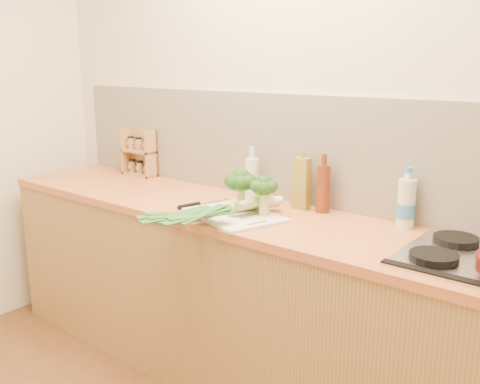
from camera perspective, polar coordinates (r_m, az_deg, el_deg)
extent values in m
plane|color=beige|center=(2.67, 5.85, 7.36)|extent=(3.50, 0.00, 3.50)
cube|color=silver|center=(2.68, 5.67, 4.58)|extent=(3.20, 0.02, 0.54)
cube|color=#A38044|center=(2.67, 1.77, -12.05)|extent=(3.20, 0.60, 0.86)
cube|color=#D07C3D|center=(2.51, 1.85, -2.76)|extent=(3.20, 0.62, 0.04)
cube|color=black|center=(1.87, 23.15, -8.73)|extent=(0.58, 0.04, 0.01)
cylinder|color=black|center=(2.01, 19.96, -6.55)|extent=(0.17, 0.17, 0.03)
cylinder|color=black|center=(2.23, 22.04, -4.77)|extent=(0.17, 0.17, 0.03)
cube|color=white|center=(2.46, -0.59, -2.47)|extent=(0.51, 0.44, 0.01)
cylinder|color=#A7C171|center=(2.58, 0.06, -0.64)|extent=(0.04, 0.04, 0.08)
sphere|color=#183B10|center=(2.55, 0.06, 1.52)|extent=(0.10, 0.10, 0.10)
sphere|color=#183B10|center=(2.53, 0.83, 1.03)|extent=(0.07, 0.07, 0.07)
sphere|color=#183B10|center=(2.57, 1.02, 1.21)|extent=(0.07, 0.07, 0.07)
sphere|color=#183B10|center=(2.60, 0.49, 1.36)|extent=(0.07, 0.07, 0.07)
sphere|color=#183B10|center=(2.60, -0.35, 1.36)|extent=(0.07, 0.07, 0.07)
sphere|color=#183B10|center=(2.57, -0.89, 1.22)|extent=(0.07, 0.07, 0.07)
sphere|color=#183B10|center=(2.53, -0.72, 1.04)|extent=(0.07, 0.07, 0.07)
sphere|color=#183B10|center=(2.52, 0.06, 0.95)|extent=(0.07, 0.07, 0.07)
cylinder|color=#A7C171|center=(2.43, 2.55, -1.32)|extent=(0.05, 0.05, 0.10)
sphere|color=#183B10|center=(2.41, 2.57, 0.90)|extent=(0.08, 0.08, 0.08)
sphere|color=#183B10|center=(2.39, 3.25, 0.48)|extent=(0.06, 0.06, 0.06)
sphere|color=#183B10|center=(2.42, 3.38, 0.65)|extent=(0.06, 0.06, 0.06)
sphere|color=#183B10|center=(2.44, 2.90, 0.77)|extent=(0.06, 0.06, 0.06)
sphere|color=#183B10|center=(2.44, 2.18, 0.78)|extent=(0.06, 0.06, 0.06)
sphere|color=#183B10|center=(2.42, 1.75, 0.65)|extent=(0.06, 0.06, 0.06)
sphere|color=#183B10|center=(2.39, 1.92, 0.49)|extent=(0.06, 0.06, 0.06)
sphere|color=#183B10|center=(2.38, 2.60, 0.41)|extent=(0.06, 0.06, 0.06)
cylinder|color=white|center=(2.54, 2.92, -1.29)|extent=(0.09, 0.13, 0.04)
cylinder|color=#80A150|center=(2.49, 0.19, -1.60)|extent=(0.11, 0.15, 0.04)
cube|color=#204E1C|center=(2.39, -6.48, -2.32)|extent=(0.22, 0.26, 0.02)
cube|color=#204E1C|center=(2.38, -6.95, -2.33)|extent=(0.20, 0.32, 0.01)
cube|color=#204E1C|center=(2.39, -6.26, -2.21)|extent=(0.12, 0.28, 0.02)
cylinder|color=white|center=(2.51, 3.16, -1.04)|extent=(0.08, 0.14, 0.04)
cylinder|color=#80A150|center=(2.43, 0.46, -1.49)|extent=(0.09, 0.17, 0.04)
cube|color=#204E1C|center=(2.29, -6.14, -2.58)|extent=(0.18, 0.28, 0.02)
cube|color=#204E1C|center=(2.28, -6.59, -2.61)|extent=(0.16, 0.34, 0.01)
cube|color=#204E1C|center=(2.29, -5.92, -2.45)|extent=(0.08, 0.28, 0.02)
cylinder|color=white|center=(2.47, 2.58, -0.85)|extent=(0.05, 0.10, 0.04)
cylinder|color=#80A150|center=(2.40, 0.83, -1.29)|extent=(0.06, 0.13, 0.04)
cube|color=#204E1C|center=(2.22, -4.19, -2.53)|extent=(0.13, 0.30, 0.02)
cube|color=#204E1C|center=(2.21, -4.59, -2.58)|extent=(0.09, 0.34, 0.01)
cube|color=#204E1C|center=(2.23, -3.99, -2.38)|extent=(0.07, 0.28, 0.02)
cube|color=silver|center=(2.70, -2.74, -1.11)|extent=(0.07, 0.19, 0.00)
cylinder|color=black|center=(2.62, -5.46, -1.44)|extent=(0.05, 0.12, 0.02)
cube|color=#A37545|center=(3.41, -10.22, 4.24)|extent=(0.24, 0.01, 0.29)
cube|color=#A37545|center=(3.41, -10.61, 1.87)|extent=(0.24, 0.10, 0.01)
cube|color=#A37545|center=(3.38, -10.72, 4.32)|extent=(0.24, 0.10, 0.01)
cube|color=#A37545|center=(3.47, -11.94, 4.33)|extent=(0.01, 0.10, 0.29)
cube|color=#A37545|center=(3.30, -9.42, 3.97)|extent=(0.01, 0.10, 0.29)
cylinder|color=gray|center=(3.45, -11.42, 2.69)|extent=(0.04, 0.04, 0.07)
cylinder|color=gray|center=(3.40, -10.64, 2.55)|extent=(0.04, 0.04, 0.07)
cylinder|color=gray|center=(3.35, -9.83, 2.41)|extent=(0.04, 0.04, 0.07)
cylinder|color=gray|center=(3.43, -11.54, 5.11)|extent=(0.04, 0.04, 0.07)
cylinder|color=gray|center=(3.38, -10.75, 5.01)|extent=(0.04, 0.04, 0.07)
cylinder|color=gray|center=(3.32, -9.93, 4.91)|extent=(0.04, 0.04, 0.07)
cube|color=olive|center=(2.58, 6.57, 0.92)|extent=(0.08, 0.05, 0.25)
cylinder|color=olive|center=(2.55, 6.65, 3.99)|extent=(0.02, 0.02, 0.03)
cylinder|color=silver|center=(2.75, 1.27, 1.42)|extent=(0.07, 0.07, 0.21)
cylinder|color=silver|center=(2.73, 1.29, 4.22)|extent=(0.03, 0.03, 0.06)
cylinder|color=#5E2712|center=(2.53, 8.84, 0.36)|extent=(0.06, 0.06, 0.23)
cylinder|color=#5E2712|center=(2.51, 8.96, 3.46)|extent=(0.03, 0.03, 0.05)
cylinder|color=silver|center=(2.38, 17.31, -1.17)|extent=(0.08, 0.08, 0.21)
cylinder|color=silver|center=(2.36, 17.51, 1.66)|extent=(0.03, 0.03, 0.03)
cylinder|color=#3683CB|center=(2.39, 17.25, -1.91)|extent=(0.08, 0.08, 0.06)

